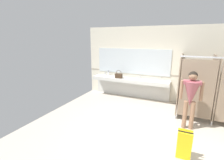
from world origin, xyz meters
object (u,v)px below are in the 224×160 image
Objects in this scene: handbag at (119,76)px; wet_floor_sign at (184,145)px; person_standing at (191,94)px; soap_dispenser at (108,73)px; paper_cup at (117,77)px.

handbag reaches higher than wet_floor_sign.
person_standing reaches higher than soap_dispenser.
wet_floor_sign is (2.61, -2.90, -0.62)m from handbag.
soap_dispenser is 0.59m from paper_cup.
paper_cup is at bearing 150.36° from person_standing.
handbag is at bearing -25.30° from paper_cup.
soap_dispenser is at bearing 151.02° from person_standing.
soap_dispenser is (-0.61, 0.29, -0.01)m from handbag.
paper_cup is 0.13× the size of wet_floor_sign.
handbag is 0.68m from soap_dispenser.
soap_dispenser is at bearing 154.62° from handbag.
paper_cup is at bearing -25.39° from soap_dispenser.
soap_dispenser is at bearing 154.61° from paper_cup.
person_standing is 1.53m from wet_floor_sign.
handbag is 1.58× the size of soap_dispenser.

